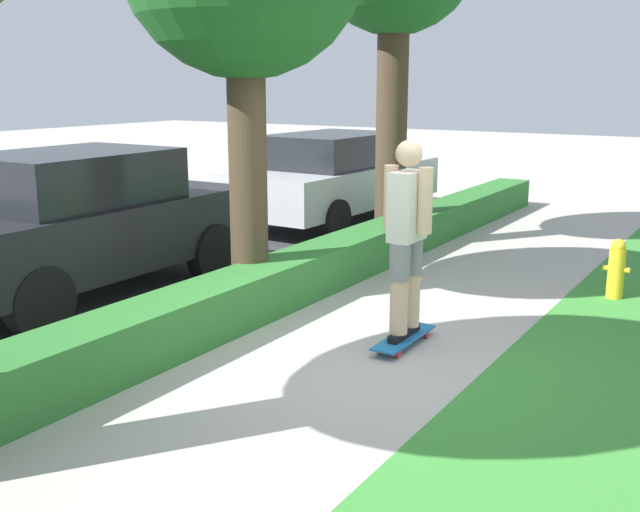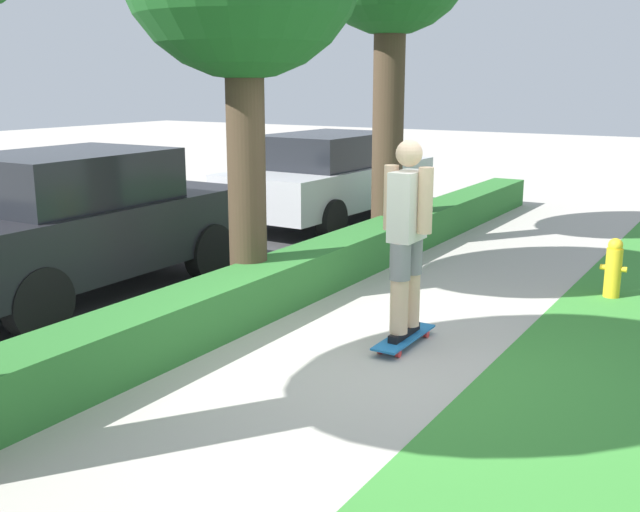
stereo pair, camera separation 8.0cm
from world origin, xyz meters
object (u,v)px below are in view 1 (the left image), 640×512
Objects in this scene: skateboard at (404,338)px; parked_car_rear at (335,176)px; fire_hydrant at (616,269)px; skater_person at (407,234)px; parked_car_middle at (81,222)px.

skateboard is 6.35m from parked_car_rear.
parked_car_rear is 5.67m from fire_hydrant.
parked_car_rear is at bearing 36.85° from skater_person.
skateboard is at bearing -26.57° from skater_person.
parked_car_rear is at bearing 36.85° from skateboard.
skater_person is (-0.00, 0.00, 0.99)m from skateboard.
fire_hydrant is at bearing -26.71° from skateboard.
fire_hydrant reaches higher than skateboard.
skateboard is 0.23× the size of parked_car_middle.
fire_hydrant is (2.67, -1.34, 0.27)m from skateboard.
parked_car_middle is at bearing -178.98° from parked_car_rear.
parked_car_rear is at bearing 65.10° from fire_hydrant.
skater_person reaches higher than skateboard.
fire_hydrant is at bearing -26.71° from skater_person.
skater_person is 2.63× the size of fire_hydrant.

